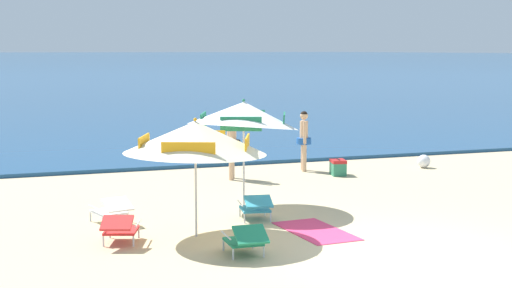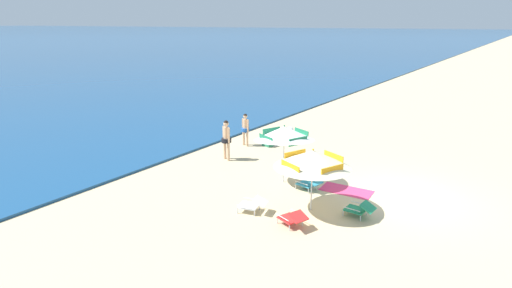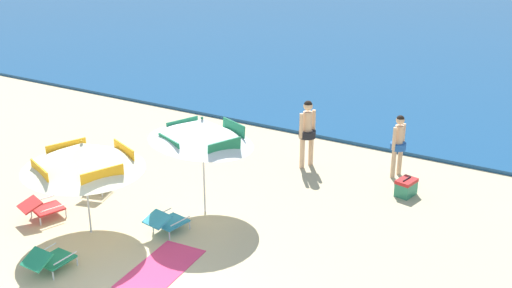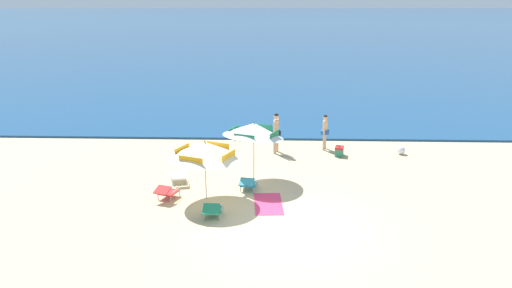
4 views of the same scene
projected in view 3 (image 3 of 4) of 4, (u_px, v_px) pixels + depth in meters
The scene contains 10 objects.
beach_umbrella_striped_main at pixel (83, 156), 12.39m from camera, with size 2.89×2.88×2.04m.
beach_umbrella_striped_second at pixel (202, 131), 13.16m from camera, with size 3.18×3.17×2.28m.
lounge_chair_under_umbrella at pixel (49, 259), 11.55m from camera, with size 0.61×0.91×0.52m.
lounge_chair_beside_umbrella at pixel (166, 221), 12.90m from camera, with size 0.67×0.95×0.50m.
lounge_chair_facing_sea at pixel (42, 207), 13.46m from camera, with size 0.79×1.00×0.51m.
lounge_chair_spare_folded at pixel (95, 183), 14.62m from camera, with size 0.74×0.99×0.52m.
person_standing_near_shore at pixel (398, 141), 15.30m from camera, with size 0.39×0.46×1.58m.
person_standing_beside at pixel (307, 129), 15.81m from camera, with size 0.43×0.50×1.76m.
cooler_box at pixel (406, 187), 14.55m from camera, with size 0.45×0.56×0.43m.
beach_towel at pixel (161, 268), 11.76m from camera, with size 0.90×1.80×0.01m, color #DB3866.
Camera 3 is at (5.98, -6.03, 6.50)m, focal length 44.31 mm.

